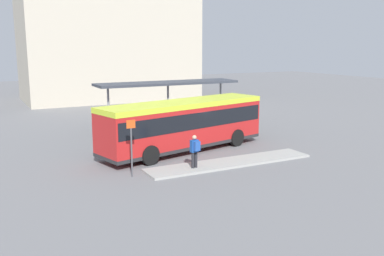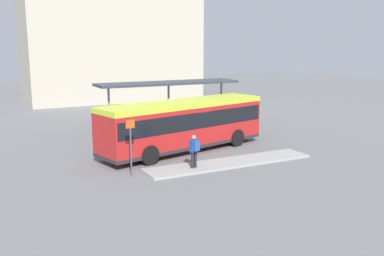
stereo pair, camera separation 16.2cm
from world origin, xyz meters
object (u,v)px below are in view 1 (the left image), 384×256
Objects in this scene: platform_sign at (131,145)px; pedestrian_waiting at (195,149)px; bicycle_orange at (244,122)px; city_bus at (184,122)px; potted_planter_near_shelter at (214,121)px; bicycle_white at (239,121)px; bicycle_red at (234,119)px.

pedestrian_waiting is at bearing -7.39° from platform_sign.
platform_sign is (-12.12, -8.29, 1.17)m from bicycle_orange.
potted_planter_near_shelter is (4.70, 4.48, -1.02)m from city_bus.
pedestrian_waiting reaches higher than bicycle_orange.
platform_sign is (-12.28, -9.13, 1.22)m from bicycle_white.
bicycle_orange is 0.85m from bicycle_white.
bicycle_orange is (8.90, 8.71, -0.71)m from pedestrian_waiting.
bicycle_white is 3.29m from potted_planter_near_shelter.
pedestrian_waiting is 13.18m from bicycle_white.
pedestrian_waiting is 1.10× the size of bicycle_white.
bicycle_white is (0.16, 0.84, -0.05)m from bicycle_orange.
bicycle_red is at bearing -177.49° from bicycle_white.
pedestrian_waiting is at bearing -37.27° from bicycle_orange.
bicycle_white is 0.89× the size of bicycle_red.
bicycle_white is (9.06, 9.55, -0.76)m from pedestrian_waiting.
bicycle_red is (9.10, 10.39, -0.72)m from pedestrian_waiting.
bicycle_white is 0.55× the size of platform_sign.
city_bus is at bearing -47.26° from bicycle_red.
city_bus is 6.18× the size of bicycle_orange.
bicycle_orange is at bearing -5.48° from bicycle_white.
bicycle_orange is 1.22× the size of potted_planter_near_shelter.
potted_planter_near_shelter is at bearing 30.13° from city_bus.
platform_sign is at bearing -139.29° from potted_planter_near_shelter.
bicycle_orange is 1.69m from bicycle_red.
bicycle_orange is at bearing 34.38° from platform_sign.
bicycle_orange is 1.03× the size of bicycle_red.
potted_planter_near_shelter is 0.53× the size of platform_sign.
platform_sign is at bearing -48.15° from bicycle_red.
city_bus is 6.38× the size of bicycle_red.
bicycle_red is at bearing -178.35° from bicycle_orange.
bicycle_white is at bearing 177.69° from bicycle_orange.
bicycle_white is at bearing 22.68° from city_bus.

